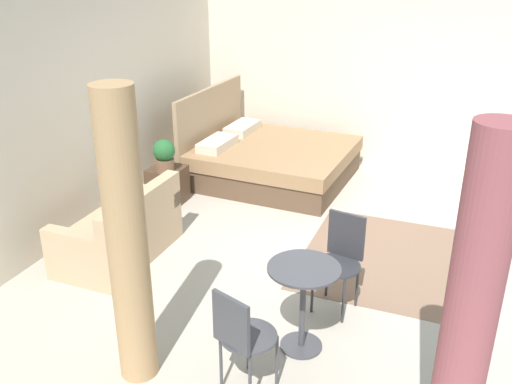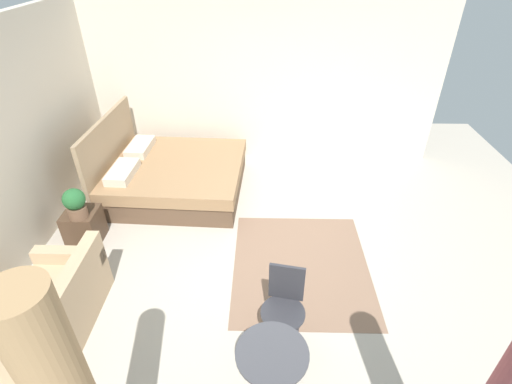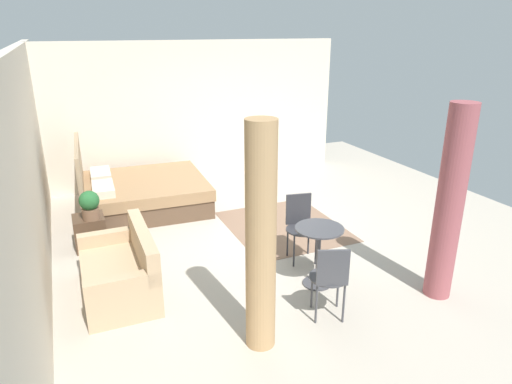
% 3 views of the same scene
% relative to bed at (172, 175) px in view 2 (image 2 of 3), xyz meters
% --- Properties ---
extents(ground_plane, '(8.50, 8.80, 0.02)m').
position_rel_bed_xyz_m(ground_plane, '(-1.53, -1.42, -0.29)').
color(ground_plane, '#B2A899').
extents(wall_right, '(0.12, 5.80, 2.68)m').
position_rel_bed_xyz_m(wall_right, '(1.22, -1.42, 1.06)').
color(wall_right, beige).
rests_on(wall_right, ground).
extents(area_rug, '(1.88, 1.63, 0.01)m').
position_rel_bed_xyz_m(area_rug, '(-1.64, -1.88, -0.27)').
color(area_rug, '#7F604C').
rests_on(area_rug, ground).
extents(bed, '(1.93, 2.08, 1.19)m').
position_rel_bed_xyz_m(bed, '(0.00, 0.00, 0.00)').
color(bed, brown).
rests_on(bed, ground).
extents(couch, '(1.33, 0.77, 0.76)m').
position_rel_bed_xyz_m(couch, '(-2.59, 0.66, -0.01)').
color(couch, tan).
rests_on(couch, ground).
extents(nightstand, '(0.41, 0.41, 0.46)m').
position_rel_bed_xyz_m(nightstand, '(-1.22, 0.91, -0.05)').
color(nightstand, '#473323').
rests_on(nightstand, ground).
extents(potted_plant, '(0.27, 0.27, 0.40)m').
position_rel_bed_xyz_m(potted_plant, '(-1.32, 0.86, 0.39)').
color(potted_plant, brown).
rests_on(potted_plant, nightstand).
extents(balcony_table, '(0.57, 0.57, 0.74)m').
position_rel_bed_xyz_m(balcony_table, '(-3.30, -1.49, 0.23)').
color(balcony_table, '#3F3F44').
rests_on(balcony_table, ground).
extents(cafe_chair_near_window, '(0.49, 0.49, 0.87)m').
position_rel_bed_xyz_m(cafe_chair_near_window, '(-2.61, -1.62, 0.24)').
color(cafe_chair_near_window, '#2D2D33').
rests_on(cafe_chair_near_window, ground).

